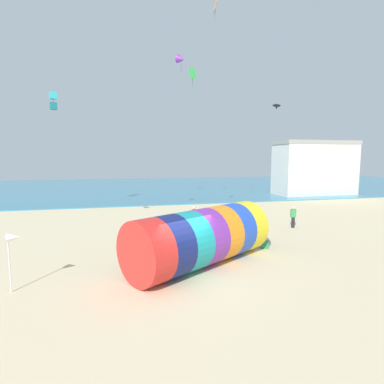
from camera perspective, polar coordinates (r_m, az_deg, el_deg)
ground_plane at (r=12.96m, az=-0.69°, el=-16.29°), size 120.00×120.00×0.00m
sea at (r=51.15m, az=-10.11°, el=0.94°), size 120.00×40.00×0.10m
giant_inflatable_tube at (r=14.19m, az=1.91°, el=-8.57°), size 7.73×6.17×2.65m
kite_handler at (r=18.04m, az=12.31°, el=-6.85°), size 0.31×0.41×1.73m
kite_purple_delta at (r=31.28m, az=-2.10°, el=23.97°), size 1.26×1.27×1.58m
kite_black_parafoil at (r=26.03m, az=15.81°, el=15.57°), size 0.77×0.40×0.41m
kite_cyan_box at (r=29.44m, az=-24.93°, el=15.47°), size 0.70×0.70×1.56m
kite_orange_diamond at (r=28.55m, az=4.46°, el=31.75°), size 0.47×0.75×1.68m
kite_green_diamond at (r=24.24m, az=0.07°, el=21.63°), size 0.64×0.46×1.45m
bystander_near_water at (r=20.45m, az=0.40°, el=-5.05°), size 0.27×0.39×1.76m
bystander_mid_beach at (r=22.76m, az=18.72°, el=-4.50°), size 0.40×0.30×1.57m
promenade_building at (r=43.31m, az=22.29°, el=4.24°), size 10.53×4.52×7.19m
beach_flag at (r=13.02m, az=-30.84°, el=-7.76°), size 0.47×0.36×2.29m
cooler_box at (r=17.53m, az=13.84°, el=-9.69°), size 0.58×0.63×0.36m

